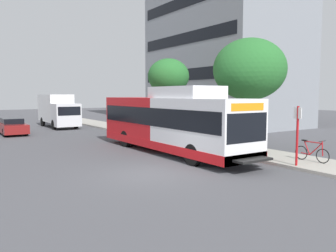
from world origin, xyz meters
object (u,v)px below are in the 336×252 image
bus_stop_sign_pole (297,131)px  street_tree_near_stop (249,70)px  parked_car_far_lane (12,126)px  street_tree_mid_block (168,77)px  bicycle_parked (312,152)px  transit_bus (171,122)px  box_truck_background (58,110)px

bus_stop_sign_pole → street_tree_near_stop: (1.88, 4.60, 3.00)m
bus_stop_sign_pole → street_tree_near_stop: size_ratio=0.41×
parked_car_far_lane → street_tree_mid_block: bearing=-36.9°
bicycle_parked → street_tree_near_stop: (0.49, 4.42, 4.09)m
bus_stop_sign_pole → street_tree_near_stop: 5.81m
transit_bus → bicycle_parked: bearing=-60.2°
bicycle_parked → box_truck_background: 25.38m
transit_bus → bus_stop_sign_pole: bearing=-71.0°
street_tree_mid_block → street_tree_near_stop: bearing=-91.3°
bicycle_parked → parked_car_far_lane: parked_car_far_lane is taller
parked_car_far_lane → transit_bus: bearing=-67.7°
street_tree_near_stop → street_tree_mid_block: street_tree_near_stop is taller
transit_bus → parked_car_far_lane: 15.52m
parked_car_far_lane → box_truck_background: 6.59m
street_tree_near_stop → parked_car_far_lane: street_tree_near_stop is taller
street_tree_near_stop → box_truck_background: bearing=103.9°
bus_stop_sign_pole → street_tree_mid_block: size_ratio=0.44×
transit_bus → street_tree_near_stop: (4.12, -1.92, 2.95)m
transit_bus → parked_car_far_lane: size_ratio=2.72×
bicycle_parked → street_tree_near_stop: 6.04m
box_truck_background → street_tree_mid_block: bearing=-66.1°
bus_stop_sign_pole → box_truck_background: bearing=97.3°
bus_stop_sign_pole → street_tree_near_stop: street_tree_near_stop is taller
street_tree_mid_block → parked_car_far_lane: (-10.19, 7.66, -3.98)m
transit_bus → street_tree_near_stop: bearing=-25.0°
transit_bus → bicycle_parked: size_ratio=6.96×
street_tree_near_stop → street_tree_mid_block: (0.20, 8.59, -0.01)m
transit_bus → street_tree_mid_block: street_tree_mid_block is taller
transit_bus → parked_car_far_lane: bearing=112.3°
transit_bus → bus_stop_sign_pole: (2.24, -6.52, -0.05)m
bicycle_parked → parked_car_far_lane: bearing=114.7°
street_tree_mid_block → parked_car_far_lane: street_tree_mid_block is taller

